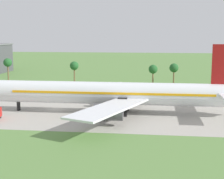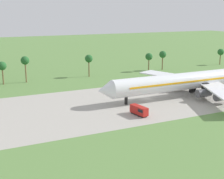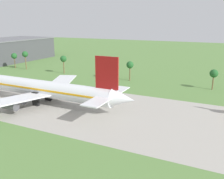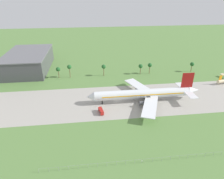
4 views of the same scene
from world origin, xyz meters
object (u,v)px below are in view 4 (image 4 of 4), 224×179
at_px(baggage_tug, 101,111).
at_px(no_stopping_sign, 142,161).
at_px(terminal_building, 28,61).
at_px(jet_airliner, 145,94).

relative_size(baggage_tug, no_stopping_sign, 3.86).
height_order(baggage_tug, no_stopping_sign, baggage_tug).
relative_size(no_stopping_sign, terminal_building, 0.03).
xyz_separation_m(baggage_tug, terminal_building, (-61.09, 83.06, 6.59)).
distance_m(no_stopping_sign, terminal_building, 145.50).
bearing_deg(jet_airliner, no_stopping_sign, -106.38).
bearing_deg(jet_airliner, baggage_tug, -159.03).
bearing_deg(baggage_tug, terminal_building, 126.33).
height_order(jet_airliner, terminal_building, jet_airliner).
distance_m(jet_airliner, baggage_tug, 32.36).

